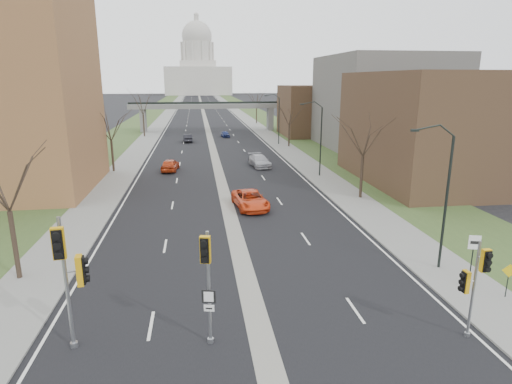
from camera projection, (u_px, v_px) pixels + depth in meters
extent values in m
plane|color=black|center=(263.00, 342.00, 18.81)|extent=(700.00, 700.00, 0.00)
cube|color=black|center=(203.00, 110.00, 162.47)|extent=(20.00, 600.00, 0.01)
cube|color=gray|center=(203.00, 110.00, 162.47)|extent=(1.20, 600.00, 0.02)
cube|color=gray|center=(234.00, 109.00, 164.05)|extent=(4.00, 600.00, 0.12)
cube|color=gray|center=(171.00, 110.00, 160.86)|extent=(4.00, 600.00, 0.12)
cube|color=#2A3F1D|center=(250.00, 109.00, 164.84)|extent=(8.00, 600.00, 0.10)
cube|color=#2A3F1D|center=(154.00, 110.00, 160.07)|extent=(8.00, 600.00, 0.10)
cube|color=#4B3423|center=(438.00, 128.00, 47.28)|extent=(16.00, 20.00, 12.00)
cube|color=#62605A|center=(383.00, 103.00, 70.41)|extent=(18.00, 22.00, 15.00)
cube|color=#4B3423|center=(317.00, 111.00, 87.49)|extent=(14.00, 14.00, 10.00)
cube|color=slate|center=(143.00, 121.00, 92.93)|extent=(1.20, 2.50, 5.00)
cube|color=slate|center=(270.00, 119.00, 96.65)|extent=(1.20, 2.50, 5.00)
cube|color=slate|center=(208.00, 106.00, 94.02)|extent=(34.00, 3.00, 1.00)
cube|color=black|center=(207.00, 103.00, 93.85)|extent=(34.00, 0.15, 0.50)
cube|color=beige|center=(198.00, 81.00, 322.73)|extent=(48.00, 42.00, 20.00)
cube|color=beige|center=(198.00, 64.00, 319.67)|extent=(26.00, 26.00, 5.00)
cylinder|color=beige|center=(197.00, 52.00, 317.37)|extent=(22.00, 22.00, 14.00)
sphere|color=beige|center=(197.00, 36.00, 314.56)|extent=(22.00, 22.00, 22.00)
cylinder|color=beige|center=(196.00, 19.00, 311.63)|extent=(3.60, 3.60, 4.50)
cylinder|color=black|center=(446.00, 204.00, 25.07)|extent=(0.16, 0.16, 8.00)
cube|color=black|center=(416.00, 130.00, 23.66)|extent=(0.45, 0.18, 0.14)
cylinder|color=black|center=(321.00, 142.00, 49.97)|extent=(0.16, 0.16, 8.00)
cube|color=black|center=(303.00, 104.00, 48.56)|extent=(0.45, 0.18, 0.14)
cylinder|color=black|center=(279.00, 121.00, 74.87)|extent=(0.16, 0.16, 8.00)
cube|color=black|center=(266.00, 96.00, 73.46)|extent=(0.45, 0.18, 0.14)
cylinder|color=#382B21|center=(15.00, 245.00, 24.21)|extent=(0.28, 0.28, 4.00)
cylinder|color=#382B21|center=(113.00, 156.00, 52.97)|extent=(0.28, 0.28, 3.75)
cylinder|color=#382B21|center=(144.00, 126.00, 85.47)|extent=(0.28, 0.28, 4.25)
cylinder|color=#382B21|center=(361.00, 177.00, 41.06)|extent=(0.28, 0.28, 4.00)
cylinder|color=#382B21|center=(289.00, 136.00, 72.73)|extent=(0.28, 0.28, 3.50)
cylinder|color=#382B21|center=(257.00, 115.00, 110.95)|extent=(0.28, 0.28, 4.25)
cylinder|color=gray|center=(67.00, 285.00, 17.74)|extent=(0.16, 0.16, 5.92)
cylinder|color=gray|center=(74.00, 344.00, 18.47)|extent=(0.32, 0.32, 0.23)
cube|color=#C88F0B|center=(58.00, 243.00, 16.69)|extent=(0.53, 0.51, 1.31)
cube|color=#C88F0B|center=(80.00, 270.00, 17.74)|extent=(0.51, 0.53, 1.31)
cylinder|color=gray|center=(209.00, 289.00, 18.16)|extent=(0.14, 0.14, 5.19)
cylinder|color=gray|center=(211.00, 340.00, 18.79)|extent=(0.28, 0.28, 0.20)
cube|color=#C88F0B|center=(205.00, 250.00, 17.17)|extent=(0.50, 0.48, 1.15)
cube|color=black|center=(209.00, 295.00, 18.23)|extent=(0.59, 0.17, 0.60)
cube|color=silver|center=(210.00, 307.00, 18.37)|extent=(0.45, 0.14, 0.30)
cylinder|color=gray|center=(473.00, 290.00, 18.69)|extent=(0.12, 0.12, 4.58)
cylinder|color=gray|center=(467.00, 334.00, 19.25)|extent=(0.25, 0.25, 0.18)
cube|color=#C88F0B|center=(485.00, 261.00, 17.86)|extent=(0.39, 0.37, 1.01)
cube|color=#C88F0B|center=(466.00, 282.00, 18.50)|extent=(0.37, 0.39, 1.01)
cylinder|color=black|center=(471.00, 263.00, 23.58)|extent=(0.07, 0.07, 2.51)
cube|color=silver|center=(474.00, 242.00, 23.26)|extent=(0.61, 0.21, 0.80)
cylinder|color=black|center=(507.00, 284.00, 22.32)|extent=(0.06, 0.06, 1.50)
cube|color=gold|center=(509.00, 271.00, 22.13)|extent=(0.69, 0.31, 0.73)
imported|color=#B83815|center=(170.00, 165.00, 53.91)|extent=(2.35, 4.74, 1.55)
imported|color=black|center=(188.00, 138.00, 78.90)|extent=(1.81, 4.49, 1.45)
imported|color=red|center=(250.00, 199.00, 38.32)|extent=(3.23, 5.86, 1.55)
imported|color=#A2A2AA|center=(260.00, 161.00, 56.53)|extent=(2.82, 5.53, 1.54)
imported|color=navy|center=(225.00, 134.00, 85.52)|extent=(1.78, 3.77, 1.24)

